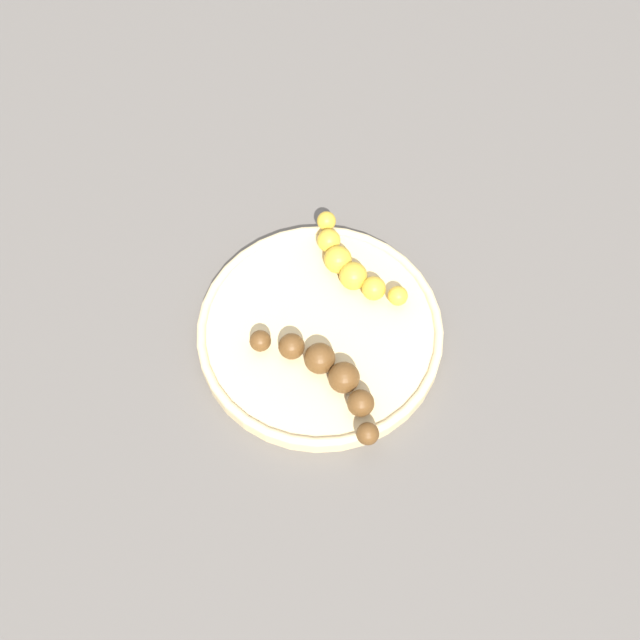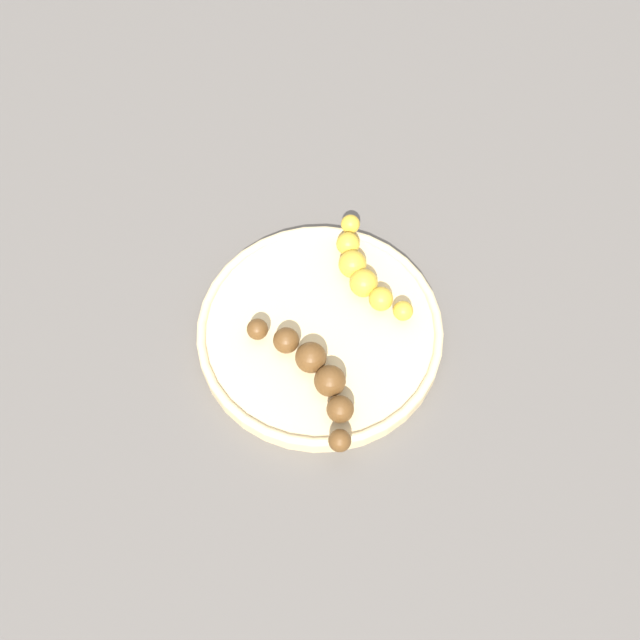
% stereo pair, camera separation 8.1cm
% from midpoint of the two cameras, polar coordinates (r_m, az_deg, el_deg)
% --- Properties ---
extents(ground_plane, '(2.40, 2.40, 0.00)m').
position_cam_midpoint_polar(ground_plane, '(0.85, 2.74, -1.47)').
color(ground_plane, '#56514C').
extents(fruit_bowl, '(0.26, 0.26, 0.02)m').
position_cam_midpoint_polar(fruit_bowl, '(0.84, 2.77, -1.09)').
color(fruit_bowl, '#D1B784').
rests_on(fruit_bowl, ground_plane).
extents(banana_spotted, '(0.07, 0.14, 0.03)m').
position_cam_midpoint_polar(banana_spotted, '(0.85, 5.90, 3.32)').
color(banana_spotted, gold).
rests_on(banana_spotted, fruit_bowl).
extents(banana_overripe, '(0.10, 0.15, 0.03)m').
position_cam_midpoint_polar(banana_overripe, '(0.79, 2.50, -4.19)').
color(banana_overripe, '#593819').
rests_on(banana_overripe, fruit_bowl).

